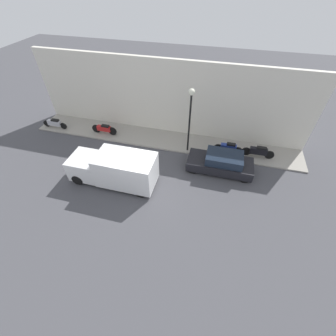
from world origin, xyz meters
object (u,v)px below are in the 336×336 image
delivery_van (114,168)px  motorcycle_red (104,129)px  motorcycle_blue (228,148)px  scooter_silver (55,123)px  motorcycle_black (258,151)px  parked_car (221,163)px  streetlamp (190,109)px

delivery_van → motorcycle_red: size_ratio=2.59×
motorcycle_blue → scooter_silver: motorcycle_blue is taller
motorcycle_red → motorcycle_blue: bearing=-90.7°
motorcycle_red → motorcycle_black: motorcycle_black is taller
delivery_van → motorcycle_blue: 7.73m
parked_car → motorcycle_red: size_ratio=2.04×
motorcycle_red → parked_car: bearing=-101.2°
parked_car → motorcycle_black: (1.85, -2.36, -0.07)m
motorcycle_red → motorcycle_black: 11.31m
motorcycle_black → motorcycle_blue: bearing=95.4°
motorcycle_black → streetlamp: bearing=95.6°
parked_car → scooter_silver: (1.55, 13.14, -0.11)m
parked_car → streetlamp: bearing=60.0°
motorcycle_black → scooter_silver: size_ratio=1.04×
delivery_van → motorcycle_black: (4.43, -8.44, -0.49)m
scooter_silver → delivery_van: bearing=-120.3°
streetlamp → motorcycle_red: bearing=86.6°
motorcycle_red → motorcycle_blue: motorcycle_blue is taller
parked_car → motorcycle_black: 3.00m
streetlamp → scooter_silver: bearing=89.1°
motorcycle_blue → scooter_silver: bearing=90.5°
parked_car → motorcycle_red: (1.77, 8.96, -0.09)m
delivery_van → motorcycle_black: delivery_van is taller
motorcycle_blue → streetlamp: bearing=95.7°
motorcycle_red → streetlamp: size_ratio=0.45×
motorcycle_black → streetlamp: (-0.47, 4.76, 2.76)m
delivery_van → scooter_silver: (4.13, 7.05, -0.53)m
motorcycle_red → scooter_silver: (-0.22, 4.18, -0.02)m
delivery_van → scooter_silver: bearing=59.7°
parked_car → motorcycle_red: bearing=78.8°
delivery_van → motorcycle_blue: bearing=-56.7°
motorcycle_red → motorcycle_blue: size_ratio=1.02×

